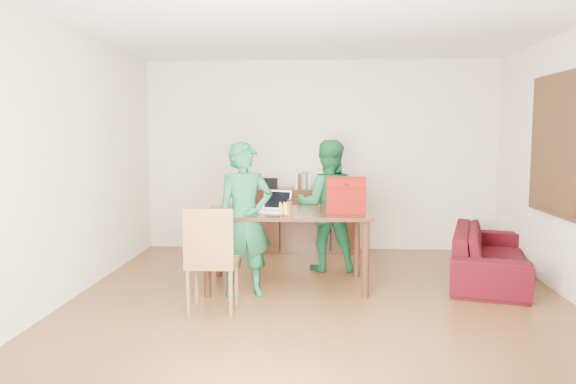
# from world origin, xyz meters

# --- Properties ---
(room) EXTENTS (5.20, 5.70, 2.90)m
(room) POSITION_xyz_m (0.01, 0.13, 1.31)
(room) COLOR #4B2D12
(room) RESTS_ON ground
(table) EXTENTS (1.81, 1.06, 0.83)m
(table) POSITION_xyz_m (-0.36, 0.69, 0.72)
(table) COLOR black
(table) RESTS_ON ground
(chair) EXTENTS (0.46, 0.44, 1.00)m
(chair) POSITION_xyz_m (-1.00, -0.24, 0.29)
(chair) COLOR brown
(chair) RESTS_ON ground
(person_near) EXTENTS (0.68, 0.56, 1.59)m
(person_near) POSITION_xyz_m (-0.76, 0.31, 0.79)
(person_near) COLOR #135630
(person_near) RESTS_ON ground
(person_far) EXTENTS (0.77, 0.60, 1.59)m
(person_far) POSITION_xyz_m (0.09, 1.46, 0.80)
(person_far) COLOR #155F30
(person_far) RESTS_ON ground
(laptop) EXTENTS (0.36, 0.30, 0.22)m
(laptop) POSITION_xyz_m (-0.51, 0.61, 0.87)
(laptop) COLOR white
(laptop) RESTS_ON table
(bananas) EXTENTS (0.17, 0.14, 0.05)m
(bananas) POSITION_xyz_m (-0.36, 0.35, 0.86)
(bananas) COLOR gold
(bananas) RESTS_ON table
(bottle) EXTENTS (0.07, 0.07, 0.17)m
(bottle) POSITION_xyz_m (-0.31, 0.36, 0.91)
(bottle) COLOR brown
(bottle) RESTS_ON table
(red_bag) EXTENTS (0.41, 0.24, 0.30)m
(red_bag) POSITION_xyz_m (0.27, 0.59, 0.98)
(red_bag) COLOR maroon
(red_bag) RESTS_ON table
(sofa) EXTENTS (1.29, 2.14, 0.58)m
(sofa) POSITION_xyz_m (1.95, 1.12, 0.29)
(sofa) COLOR #3B070A
(sofa) RESTS_ON ground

